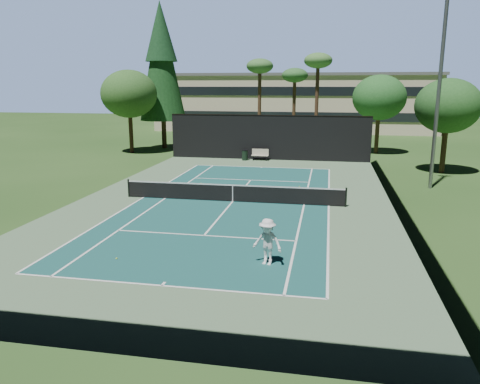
# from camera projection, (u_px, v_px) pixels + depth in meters

# --- Properties ---
(ground) EXTENTS (160.00, 160.00, 0.00)m
(ground) POSITION_uv_depth(u_px,v_px,m) (233.00, 202.00, 27.11)
(ground) COLOR #26481B
(ground) RESTS_ON ground
(apron_slab) EXTENTS (18.00, 32.00, 0.01)m
(apron_slab) POSITION_uv_depth(u_px,v_px,m) (233.00, 202.00, 27.10)
(apron_slab) COLOR #557552
(apron_slab) RESTS_ON ground
(court_surface) EXTENTS (10.97, 23.77, 0.01)m
(court_surface) POSITION_uv_depth(u_px,v_px,m) (233.00, 202.00, 27.10)
(court_surface) COLOR #19504C
(court_surface) RESTS_ON ground
(court_lines) EXTENTS (11.07, 23.87, 0.01)m
(court_lines) POSITION_uv_depth(u_px,v_px,m) (233.00, 201.00, 27.10)
(court_lines) COLOR white
(court_lines) RESTS_ON ground
(tennis_net) EXTENTS (12.90, 0.10, 1.10)m
(tennis_net) POSITION_uv_depth(u_px,v_px,m) (233.00, 192.00, 26.98)
(tennis_net) COLOR black
(tennis_net) RESTS_ON ground
(fence) EXTENTS (18.04, 32.05, 4.03)m
(fence) POSITION_uv_depth(u_px,v_px,m) (233.00, 167.00, 26.72)
(fence) COLOR black
(fence) RESTS_ON ground
(player) EXTENTS (1.29, 0.97, 1.78)m
(player) POSITION_uv_depth(u_px,v_px,m) (267.00, 242.00, 17.44)
(player) COLOR white
(player) RESTS_ON ground
(tennis_ball_a) EXTENTS (0.07, 0.07, 0.07)m
(tennis_ball_a) POSITION_uv_depth(u_px,v_px,m) (117.00, 258.00, 18.13)
(tennis_ball_a) COLOR #CEF237
(tennis_ball_a) RESTS_ON ground
(tennis_ball_b) EXTENTS (0.07, 0.07, 0.07)m
(tennis_ball_b) POSITION_uv_depth(u_px,v_px,m) (248.00, 186.00, 31.06)
(tennis_ball_b) COLOR #CEE333
(tennis_ball_b) RESTS_ON ground
(tennis_ball_c) EXTENTS (0.07, 0.07, 0.07)m
(tennis_ball_c) POSITION_uv_depth(u_px,v_px,m) (299.00, 186.00, 31.08)
(tennis_ball_c) COLOR #CBE734
(tennis_ball_c) RESTS_ON ground
(tennis_ball_d) EXTENTS (0.07, 0.07, 0.07)m
(tennis_ball_d) POSITION_uv_depth(u_px,v_px,m) (201.00, 183.00, 32.05)
(tennis_ball_d) COLOR #C2DB31
(tennis_ball_d) RESTS_ON ground
(park_bench) EXTENTS (1.50, 0.45, 1.02)m
(park_bench) POSITION_uv_depth(u_px,v_px,m) (260.00, 154.00, 41.96)
(park_bench) COLOR beige
(park_bench) RESTS_ON ground
(trash_bin) EXTENTS (0.56, 0.56, 0.95)m
(trash_bin) POSITION_uv_depth(u_px,v_px,m) (245.00, 155.00, 41.99)
(trash_bin) COLOR black
(trash_bin) RESTS_ON ground
(pine_tree) EXTENTS (4.80, 4.80, 15.00)m
(pine_tree) POSITION_uv_depth(u_px,v_px,m) (161.00, 56.00, 48.22)
(pine_tree) COLOR #3F2D1B
(pine_tree) RESTS_ON ground
(palm_a) EXTENTS (2.80, 2.80, 9.32)m
(palm_a) POSITION_uv_depth(u_px,v_px,m) (260.00, 70.00, 48.63)
(palm_a) COLOR #4A311F
(palm_a) RESTS_ON ground
(palm_b) EXTENTS (2.80, 2.80, 8.42)m
(palm_b) POSITION_uv_depth(u_px,v_px,m) (295.00, 78.00, 50.10)
(palm_b) COLOR #482F1F
(palm_b) RESTS_ON ground
(palm_c) EXTENTS (2.80, 2.80, 9.77)m
(palm_c) POSITION_uv_depth(u_px,v_px,m) (318.00, 65.00, 46.50)
(palm_c) COLOR #472E1E
(palm_c) RESTS_ON ground
(decid_tree_a) EXTENTS (5.12, 5.12, 7.62)m
(decid_tree_a) POSITION_uv_depth(u_px,v_px,m) (379.00, 98.00, 45.16)
(decid_tree_a) COLOR #4C3420
(decid_tree_a) RESTS_ON ground
(decid_tree_b) EXTENTS (4.80, 4.80, 7.14)m
(decid_tree_b) POSITION_uv_depth(u_px,v_px,m) (448.00, 106.00, 34.93)
(decid_tree_b) COLOR #4D3621
(decid_tree_b) RESTS_ON ground
(decid_tree_c) EXTENTS (5.44, 5.44, 8.09)m
(decid_tree_c) POSITION_uv_depth(u_px,v_px,m) (129.00, 94.00, 45.60)
(decid_tree_c) COLOR #462D1E
(decid_tree_c) RESTS_ON ground
(campus_building) EXTENTS (40.50, 12.50, 8.30)m
(campus_building) POSITION_uv_depth(u_px,v_px,m) (294.00, 102.00, 70.21)
(campus_building) COLOR beige
(campus_building) RESTS_ON ground
(light_pole) EXTENTS (0.90, 0.25, 12.22)m
(light_pole) POSITION_uv_depth(u_px,v_px,m) (439.00, 88.00, 29.24)
(light_pole) COLOR gray
(light_pole) RESTS_ON ground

